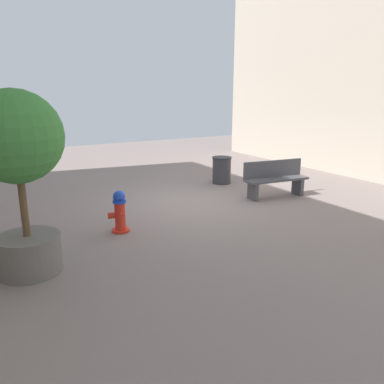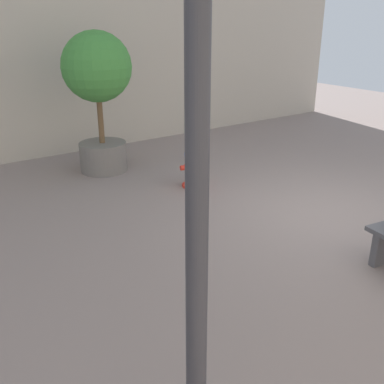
{
  "view_description": "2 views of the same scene",
  "coord_description": "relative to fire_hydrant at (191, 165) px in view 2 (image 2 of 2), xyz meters",
  "views": [
    {
      "loc": [
        4.74,
        7.9,
        2.71
      ],
      "look_at": [
        1.1,
        1.73,
        0.79
      ],
      "focal_mm": 35.47,
      "sensor_mm": 36.0,
      "label": 1
    },
    {
      "loc": [
        -4.13,
        5.56,
        3.01
      ],
      "look_at": [
        0.89,
        2.07,
        0.59
      ],
      "focal_mm": 42.08,
      "sensor_mm": 36.0,
      "label": 2
    }
  ],
  "objects": [
    {
      "name": "street_lamp",
      "position": [
        -4.55,
        3.11,
        2.3
      ],
      "size": [
        0.36,
        0.36,
        4.43
      ],
      "color": "#2D2D33",
      "rests_on": "ground_plane"
    },
    {
      "name": "ground_plane",
      "position": [
        -2.36,
        -1.06,
        -0.42
      ],
      "size": [
        23.4,
        23.4,
        0.0
      ],
      "primitive_type": "plane",
      "color": "gray"
    },
    {
      "name": "planter_tree",
      "position": [
        1.8,
        0.95,
        1.34
      ],
      "size": [
        1.34,
        1.34,
        2.75
      ],
      "color": "slate",
      "rests_on": "ground_plane"
    },
    {
      "name": "fire_hydrant",
      "position": [
        0.0,
        0.0,
        0.0
      ],
      "size": [
        0.42,
        0.44,
        0.84
      ],
      "color": "red",
      "rests_on": "ground_plane"
    }
  ]
}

